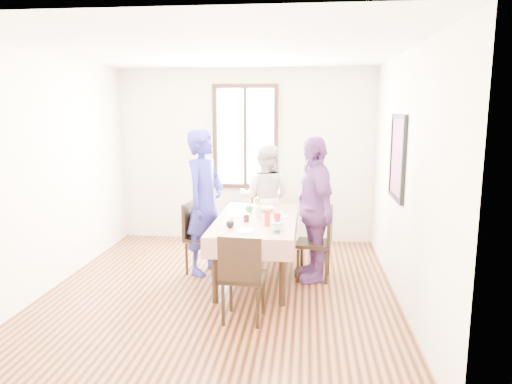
# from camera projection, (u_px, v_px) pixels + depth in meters

# --- Properties ---
(ground) EXTENTS (4.50, 4.50, 0.00)m
(ground) POSITION_uv_depth(u_px,v_px,m) (221.00, 291.00, 5.53)
(ground) COLOR black
(ground) RESTS_ON ground
(back_wall) EXTENTS (4.00, 0.00, 4.00)m
(back_wall) POSITION_uv_depth(u_px,v_px,m) (246.00, 156.00, 7.49)
(back_wall) COLOR #F0E2C3
(back_wall) RESTS_ON ground
(right_wall) EXTENTS (0.00, 4.50, 4.50)m
(right_wall) POSITION_uv_depth(u_px,v_px,m) (404.00, 179.00, 5.08)
(right_wall) COLOR #F0E2C3
(right_wall) RESTS_ON ground
(window_frame) EXTENTS (1.02, 0.06, 1.62)m
(window_frame) POSITION_uv_depth(u_px,v_px,m) (245.00, 137.00, 7.42)
(window_frame) COLOR black
(window_frame) RESTS_ON back_wall
(window_pane) EXTENTS (0.90, 0.02, 1.50)m
(window_pane) POSITION_uv_depth(u_px,v_px,m) (245.00, 137.00, 7.43)
(window_pane) COLOR white
(window_pane) RESTS_ON back_wall
(art_poster) EXTENTS (0.04, 0.76, 0.96)m
(art_poster) POSITION_uv_depth(u_px,v_px,m) (398.00, 157.00, 5.34)
(art_poster) COLOR red
(art_poster) RESTS_ON right_wall
(dining_table) EXTENTS (0.85, 1.75, 0.75)m
(dining_table) POSITION_uv_depth(u_px,v_px,m) (256.00, 249.00, 5.89)
(dining_table) COLOR black
(dining_table) RESTS_ON ground
(tablecloth) EXTENTS (0.97, 1.87, 0.01)m
(tablecloth) POSITION_uv_depth(u_px,v_px,m) (256.00, 219.00, 5.83)
(tablecloth) COLOR #5E0800
(tablecloth) RESTS_ON dining_table
(chair_left) EXTENTS (0.46, 0.46, 0.91)m
(chair_left) POSITION_uv_depth(u_px,v_px,m) (203.00, 237.00, 6.12)
(chair_left) COLOR black
(chair_left) RESTS_ON ground
(chair_right) EXTENTS (0.47, 0.47, 0.91)m
(chair_right) POSITION_uv_depth(u_px,v_px,m) (314.00, 243.00, 5.86)
(chair_right) COLOR black
(chair_right) RESTS_ON ground
(chair_far) EXTENTS (0.45, 0.45, 0.91)m
(chair_far) POSITION_uv_depth(u_px,v_px,m) (265.00, 220.00, 7.06)
(chair_far) COLOR black
(chair_far) RESTS_ON ground
(chair_near) EXTENTS (0.45, 0.45, 0.91)m
(chair_near) POSITION_uv_depth(u_px,v_px,m) (244.00, 276.00, 4.71)
(chair_near) COLOR black
(chair_near) RESTS_ON ground
(person_left) EXTENTS (0.65, 0.78, 1.84)m
(person_left) POSITION_uv_depth(u_px,v_px,m) (204.00, 202.00, 6.03)
(person_left) COLOR navy
(person_left) RESTS_ON ground
(person_far) EXTENTS (0.84, 0.69, 1.58)m
(person_far) POSITION_uv_depth(u_px,v_px,m) (265.00, 198.00, 6.97)
(person_far) COLOR beige
(person_far) RESTS_ON ground
(person_right) EXTENTS (0.73, 1.12, 1.77)m
(person_right) POSITION_uv_depth(u_px,v_px,m) (313.00, 209.00, 5.79)
(person_right) COLOR #653777
(person_right) RESTS_ON ground
(mug_black) EXTENTS (0.10, 0.10, 0.07)m
(mug_black) POSITION_uv_depth(u_px,v_px,m) (230.00, 225.00, 5.37)
(mug_black) COLOR black
(mug_black) RESTS_ON tablecloth
(mug_flag) EXTENTS (0.14, 0.14, 0.09)m
(mug_flag) POSITION_uv_depth(u_px,v_px,m) (277.00, 218.00, 5.66)
(mug_flag) COLOR red
(mug_flag) RESTS_ON tablecloth
(mug_green) EXTENTS (0.13, 0.13, 0.07)m
(mug_green) POSITION_uv_depth(u_px,v_px,m) (249.00, 209.00, 6.17)
(mug_green) COLOR #0C7226
(mug_green) RESTS_ON tablecloth
(serving_bowl) EXTENTS (0.30, 0.30, 0.06)m
(serving_bowl) POSITION_uv_depth(u_px,v_px,m) (265.00, 209.00, 6.23)
(serving_bowl) COLOR white
(serving_bowl) RESTS_ON tablecloth
(juice_carton) EXTENTS (0.06, 0.06, 0.19)m
(juice_carton) POSITION_uv_depth(u_px,v_px,m) (267.00, 218.00, 5.45)
(juice_carton) COLOR red
(juice_carton) RESTS_ON tablecloth
(butter_tub) EXTENTS (0.12, 0.12, 0.06)m
(butter_tub) POSITION_uv_depth(u_px,v_px,m) (278.00, 227.00, 5.29)
(butter_tub) COLOR white
(butter_tub) RESTS_ON tablecloth
(jam_jar) EXTENTS (0.07, 0.07, 0.10)m
(jam_jar) POSITION_uv_depth(u_px,v_px,m) (246.00, 218.00, 5.66)
(jam_jar) COLOR black
(jam_jar) RESTS_ON tablecloth
(drinking_glass) EXTENTS (0.06, 0.06, 0.09)m
(drinking_glass) POSITION_uv_depth(u_px,v_px,m) (231.00, 219.00, 5.59)
(drinking_glass) COLOR silver
(drinking_glass) RESTS_ON tablecloth
(smartphone) EXTENTS (0.07, 0.14, 0.01)m
(smartphone) POSITION_uv_depth(u_px,v_px,m) (277.00, 232.00, 5.16)
(smartphone) COLOR black
(smartphone) RESTS_ON tablecloth
(flower_vase) EXTENTS (0.06, 0.06, 0.13)m
(flower_vase) POSITION_uv_depth(u_px,v_px,m) (259.00, 212.00, 5.87)
(flower_vase) COLOR silver
(flower_vase) RESTS_ON tablecloth
(plate_left) EXTENTS (0.20, 0.20, 0.01)m
(plate_left) POSITION_uv_depth(u_px,v_px,m) (237.00, 215.00, 5.97)
(plate_left) COLOR white
(plate_left) RESTS_ON tablecloth
(plate_right) EXTENTS (0.20, 0.20, 0.01)m
(plate_right) POSITION_uv_depth(u_px,v_px,m) (280.00, 217.00, 5.89)
(plate_right) COLOR white
(plate_right) RESTS_ON tablecloth
(plate_far) EXTENTS (0.20, 0.20, 0.01)m
(plate_far) POSITION_uv_depth(u_px,v_px,m) (260.00, 207.00, 6.49)
(plate_far) COLOR white
(plate_far) RESTS_ON tablecloth
(plate_near) EXTENTS (0.20, 0.20, 0.01)m
(plate_near) POSITION_uv_depth(u_px,v_px,m) (246.00, 230.00, 5.24)
(plate_near) COLOR white
(plate_near) RESTS_ON tablecloth
(butter_lid) EXTENTS (0.12, 0.12, 0.01)m
(butter_lid) POSITION_uv_depth(u_px,v_px,m) (278.00, 224.00, 5.28)
(butter_lid) COLOR blue
(butter_lid) RESTS_ON butter_tub
(flower_bunch) EXTENTS (0.09, 0.09, 0.10)m
(flower_bunch) POSITION_uv_depth(u_px,v_px,m) (259.00, 203.00, 5.85)
(flower_bunch) COLOR yellow
(flower_bunch) RESTS_ON flower_vase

